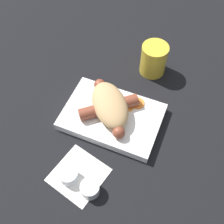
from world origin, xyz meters
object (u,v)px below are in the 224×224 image
bread_roll (110,105)px  drink_glass (154,59)px  condiment_cup_near (69,176)px  food_tray (112,117)px  condiment_cup_far (90,189)px  sausage (109,107)px

bread_roll → drink_glass: size_ratio=1.80×
bread_roll → condiment_cup_near: (-0.02, -0.19, -0.03)m
bread_roll → drink_glass: 0.20m
condiment_cup_near → food_tray: bearing=80.9°
bread_roll → condiment_cup_far: size_ratio=3.81×
sausage → condiment_cup_far: 0.20m
bread_roll → condiment_cup_far: bearing=-79.7°
food_tray → condiment_cup_far: bearing=-81.9°
food_tray → drink_glass: size_ratio=2.69×
condiment_cup_far → bread_roll: bearing=100.3°
sausage → food_tray: bearing=-30.9°
sausage → condiment_cup_near: (-0.02, -0.19, -0.03)m
food_tray → drink_glass: bearing=77.9°
sausage → condiment_cup_near: size_ratio=3.40×
bread_roll → food_tray: bearing=-44.9°
food_tray → condiment_cup_far: (0.03, -0.19, 0.00)m
food_tray → bread_roll: bread_roll is taller
food_tray → condiment_cup_near: 0.18m
food_tray → sausage: 0.03m
bread_roll → condiment_cup_far: 0.21m
bread_roll → condiment_cup_near: 0.20m
condiment_cup_near → condiment_cup_far: same height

